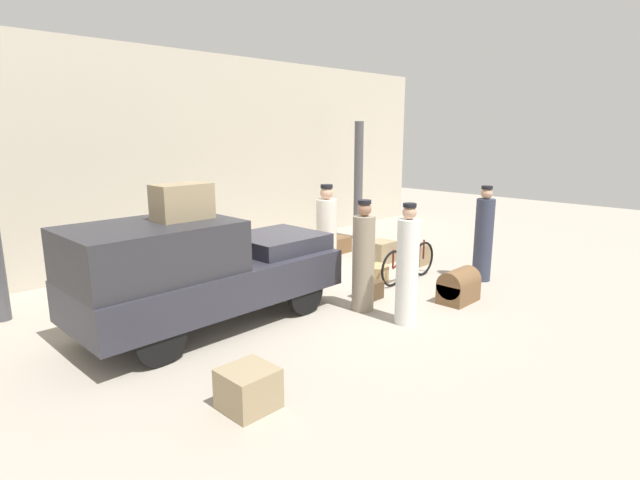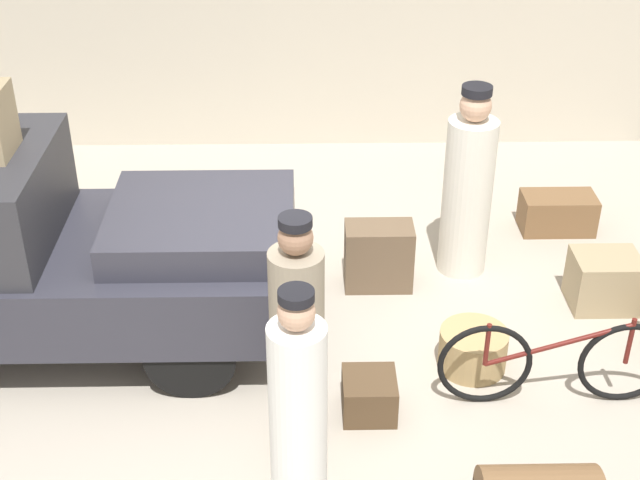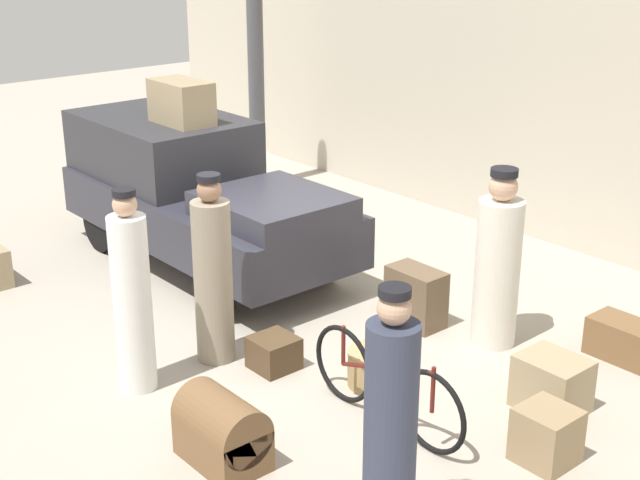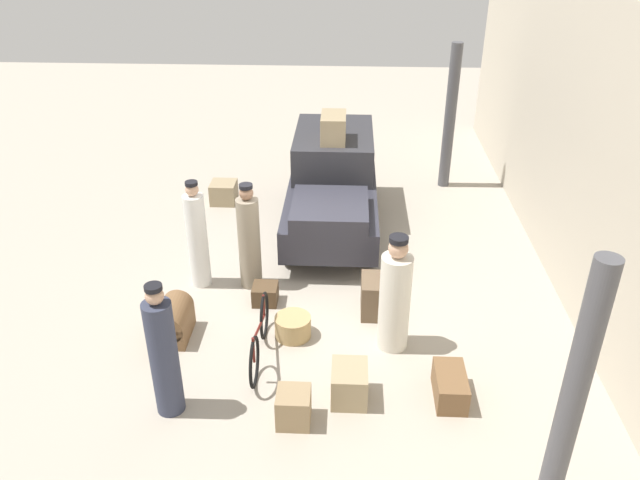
# 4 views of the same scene
# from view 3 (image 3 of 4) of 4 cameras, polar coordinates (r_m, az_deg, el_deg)

# --- Properties ---
(ground_plane) EXTENTS (30.00, 30.00, 0.00)m
(ground_plane) POSITION_cam_3_polar(r_m,az_deg,el_deg) (8.97, -1.81, -5.65)
(ground_plane) COLOR #A89E8E
(station_building_facade) EXTENTS (16.00, 0.15, 4.50)m
(station_building_facade) POSITION_cam_3_polar(r_m,az_deg,el_deg) (11.20, 14.85, 11.05)
(station_building_facade) COLOR beige
(station_building_facade) RESTS_ON ground
(canopy_pillar_left) EXTENTS (0.24, 0.24, 3.06)m
(canopy_pillar_left) POSITION_cam_3_polar(r_m,az_deg,el_deg) (13.24, -4.10, 9.84)
(canopy_pillar_left) COLOR #4C4C51
(canopy_pillar_left) RESTS_ON ground
(truck) EXTENTS (3.97, 1.62, 1.63)m
(truck) POSITION_cam_3_polar(r_m,az_deg,el_deg) (10.51, -8.08, 3.25)
(truck) COLOR black
(truck) RESTS_ON ground
(bicycle) EXTENTS (1.69, 0.04, 0.73)m
(bicycle) POSITION_cam_3_polar(r_m,az_deg,el_deg) (7.25, 4.20, -9.28)
(bicycle) COLOR black
(bicycle) RESTS_ON ground
(wicker_basket) EXTENTS (0.52, 0.52, 0.32)m
(wicker_basket) POSITION_cam_3_polar(r_m,az_deg,el_deg) (7.91, 3.68, -8.16)
(wicker_basket) COLOR tan
(wicker_basket) RESTS_ON ground
(porter_carrying_trunk) EXTENTS (0.43, 0.43, 1.74)m
(porter_carrying_trunk) POSITION_cam_3_polar(r_m,az_deg,el_deg) (8.53, 11.29, -1.67)
(porter_carrying_trunk) COLOR silver
(porter_carrying_trunk) RESTS_ON ground
(porter_lifting_near_truck) EXTENTS (0.34, 0.34, 1.82)m
(porter_lifting_near_truck) POSITION_cam_3_polar(r_m,az_deg,el_deg) (5.78, 4.53, -11.96)
(porter_lifting_near_truck) COLOR #33384C
(porter_lifting_near_truck) RESTS_ON ground
(porter_with_bicycle) EXTENTS (0.35, 0.35, 1.78)m
(porter_with_bicycle) POSITION_cam_3_polar(r_m,az_deg,el_deg) (8.11, -6.86, -2.32)
(porter_with_bicycle) COLOR gray
(porter_with_bicycle) RESTS_ON ground
(porter_standing_middle) EXTENTS (0.33, 0.33, 1.81)m
(porter_standing_middle) POSITION_cam_3_polar(r_m,az_deg,el_deg) (7.71, -11.93, -3.71)
(porter_standing_middle) COLOR white
(porter_standing_middle) RESTS_ON ground
(trunk_large_brown) EXTENTS (0.70, 0.38, 0.37)m
(trunk_large_brown) POSITION_cam_3_polar(r_m,az_deg,el_deg) (8.77, 19.07, -6.14)
(trunk_large_brown) COLOR brown
(trunk_large_brown) RESTS_ON ground
(suitcase_tan_flat) EXTENTS (0.41, 0.41, 0.44)m
(suitcase_tan_flat) POSITION_cam_3_polar(r_m,az_deg,el_deg) (7.06, 14.29, -12.04)
(suitcase_tan_flat) COLOR #937A56
(suitcase_tan_flat) RESTS_ON ground
(suitcase_small_leather) EXTENTS (0.59, 0.34, 0.59)m
(suitcase_small_leather) POSITION_cam_3_polar(r_m,az_deg,el_deg) (8.99, 6.15, -3.63)
(suitcase_small_leather) COLOR brown
(suitcase_small_leather) RESTS_ON ground
(trunk_barrel_dark) EXTENTS (0.70, 0.45, 0.57)m
(trunk_barrel_dark) POSITION_cam_3_polar(r_m,az_deg,el_deg) (6.86, -6.29, -12.03)
(trunk_barrel_dark) COLOR brown
(trunk_barrel_dark) RESTS_ON ground
(trunk_wicker_pale) EXTENTS (0.55, 0.45, 0.47)m
(trunk_wicker_pale) POSITION_cam_3_polar(r_m,az_deg,el_deg) (7.74, 14.62, -8.89)
(trunk_wicker_pale) COLOR #9E8966
(trunk_wicker_pale) RESTS_ON ground
(trunk_umber_medium) EXTENTS (0.38, 0.38, 0.30)m
(trunk_umber_medium) POSITION_cam_3_polar(r_m,az_deg,el_deg) (8.17, -2.97, -7.22)
(trunk_umber_medium) COLOR #4C3823
(trunk_umber_medium) RESTS_ON ground
(trunk_on_truck_roof) EXTENTS (0.77, 0.45, 0.49)m
(trunk_on_truck_roof) POSITION_cam_3_polar(r_m,az_deg,el_deg) (10.40, -8.87, 8.71)
(trunk_on_truck_roof) COLOR #9E8966
(trunk_on_truck_roof) RESTS_ON truck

